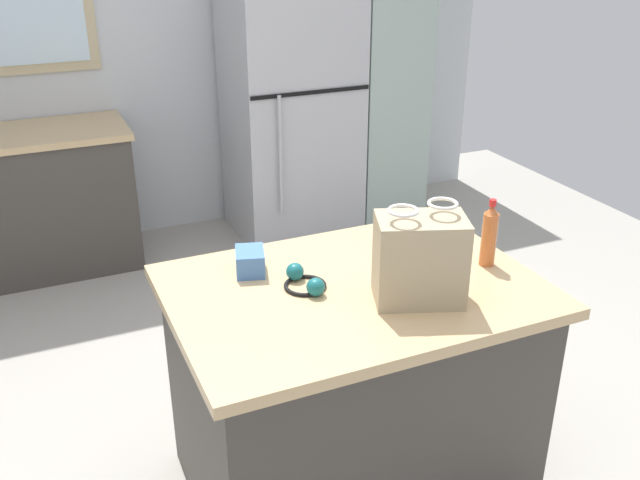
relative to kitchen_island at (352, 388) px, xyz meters
name	(u,v)px	position (x,y,z in m)	size (l,w,h in m)	color
ground	(311,460)	(-0.10, 0.17, -0.45)	(6.46, 6.46, 0.00)	#ADA89E
back_wall	(146,37)	(-0.11, 2.86, 0.89)	(5.00, 0.13, 2.66)	silver
kitchen_island	(352,388)	(0.00, 0.00, 0.00)	(1.29, 0.92, 0.89)	#423D38
refrigerator	(291,112)	(0.73, 2.43, 0.41)	(0.81, 0.74, 1.71)	#B7B7BC
tall_cabinet	(380,62)	(1.39, 2.43, 0.69)	(0.48, 0.66, 2.27)	#9EB2A8
sink_counter	(1,206)	(-1.15, 2.49, 0.01)	(1.58, 0.62, 1.08)	#423D38
shopping_bag	(420,259)	(0.15, -0.17, 0.59)	(0.34, 0.28, 0.34)	tan
small_box	(250,261)	(-0.30, 0.25, 0.48)	(0.10, 0.14, 0.09)	#4775B7
bottle	(489,236)	(0.52, -0.05, 0.56)	(0.06, 0.06, 0.26)	#C66633
ear_defenders	(305,282)	(-0.16, 0.06, 0.46)	(0.17, 0.20, 0.06)	black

